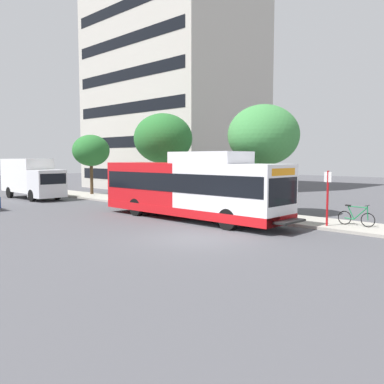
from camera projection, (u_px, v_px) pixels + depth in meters
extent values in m
plane|color=#4C4C51|center=(89.00, 219.00, 22.42)|extent=(120.00, 120.00, 0.00)
cube|color=#A8A399|center=(202.00, 209.00, 26.05)|extent=(3.00, 56.00, 0.14)
cube|color=white|center=(232.00, 191.00, 20.09)|extent=(2.54, 5.80, 2.73)
cube|color=red|center=(154.00, 186.00, 24.10)|extent=(2.54, 5.80, 2.73)
cube|color=red|center=(190.00, 209.00, 22.19)|extent=(2.57, 11.60, 0.44)
cube|color=black|center=(189.00, 182.00, 22.06)|extent=(2.58, 11.25, 0.96)
cube|color=black|center=(283.00, 191.00, 18.10)|extent=(2.34, 0.10, 1.24)
cube|color=orange|center=(283.00, 172.00, 18.02)|extent=(1.90, 0.08, 0.32)
cube|color=white|center=(210.00, 158.00, 20.95)|extent=(2.16, 4.06, 0.60)
cube|color=black|center=(290.00, 221.00, 17.94)|extent=(1.78, 0.60, 0.10)
cylinder|color=black|center=(228.00, 219.00, 18.89)|extent=(0.30, 1.00, 1.00)
cylinder|color=black|center=(256.00, 214.00, 20.52)|extent=(0.30, 1.00, 1.00)
cylinder|color=black|center=(136.00, 207.00, 23.58)|extent=(0.30, 1.00, 1.00)
cylinder|color=black|center=(165.00, 204.00, 25.21)|extent=(0.30, 1.00, 1.00)
cylinder|color=red|center=(327.00, 198.00, 19.19)|extent=(0.10, 0.10, 2.60)
cube|color=white|center=(328.00, 177.00, 19.09)|extent=(0.04, 0.36, 0.48)
torus|color=black|center=(368.00, 220.00, 18.85)|extent=(0.04, 0.66, 0.66)
torus|color=black|center=(345.00, 218.00, 19.61)|extent=(0.04, 0.66, 0.66)
cylinder|color=#19723F|center=(360.00, 214.00, 19.07)|extent=(0.05, 0.64, 0.64)
cylinder|color=#19723F|center=(351.00, 213.00, 19.38)|extent=(0.05, 0.34, 0.62)
cylinder|color=#19723F|center=(357.00, 207.00, 19.14)|extent=(0.05, 0.90, 0.05)
cylinder|color=#19723F|center=(349.00, 218.00, 19.45)|extent=(0.05, 0.45, 0.08)
cylinder|color=#19723F|center=(368.00, 213.00, 18.83)|extent=(0.05, 0.10, 0.67)
cylinder|color=black|center=(367.00, 206.00, 18.82)|extent=(0.52, 0.03, 0.03)
cube|color=black|center=(348.00, 205.00, 19.45)|extent=(0.12, 0.24, 0.06)
cylinder|color=#4C3823|center=(263.00, 188.00, 23.58)|extent=(0.28, 0.28, 2.96)
ellipsoid|color=#3D8442|center=(263.00, 135.00, 23.33)|extent=(4.08, 4.08, 3.47)
cylinder|color=#4C3823|center=(163.00, 181.00, 30.02)|extent=(0.28, 0.28, 3.00)
ellipsoid|color=#286B2D|center=(163.00, 138.00, 29.76)|extent=(4.26, 4.26, 3.62)
cylinder|color=#4C3823|center=(92.00, 179.00, 36.05)|extent=(0.28, 0.28, 2.63)
ellipsoid|color=#286B2D|center=(91.00, 150.00, 35.84)|extent=(3.22, 3.22, 2.74)
cube|color=silver|center=(47.00, 184.00, 31.51)|extent=(2.30, 2.00, 2.10)
cube|color=white|center=(27.00, 175.00, 33.88)|extent=(2.30, 5.00, 2.70)
cube|color=black|center=(53.00, 179.00, 30.80)|extent=(2.07, 0.08, 0.80)
cylinder|color=black|center=(32.00, 196.00, 31.15)|extent=(0.26, 0.92, 0.92)
cylinder|color=black|center=(57.00, 194.00, 32.62)|extent=(0.26, 0.92, 0.92)
cylinder|color=black|center=(10.00, 192.00, 34.01)|extent=(0.26, 0.92, 0.92)
cylinder|color=black|center=(34.00, 191.00, 35.49)|extent=(0.26, 0.92, 0.92)
cube|color=#BCB7AD|center=(173.00, 67.00, 44.05)|extent=(12.29, 17.47, 26.14)
cube|color=black|center=(173.00, 173.00, 45.01)|extent=(12.35, 16.07, 1.10)
cube|color=black|center=(173.00, 143.00, 44.73)|extent=(12.35, 16.07, 1.10)
cube|color=black|center=(173.00, 113.00, 44.46)|extent=(12.35, 16.07, 1.10)
cube|color=black|center=(173.00, 83.00, 44.18)|extent=(12.35, 16.07, 1.10)
cube|color=black|center=(173.00, 52.00, 43.91)|extent=(12.35, 16.07, 1.10)
cube|color=black|center=(172.00, 20.00, 43.64)|extent=(12.35, 16.07, 1.10)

